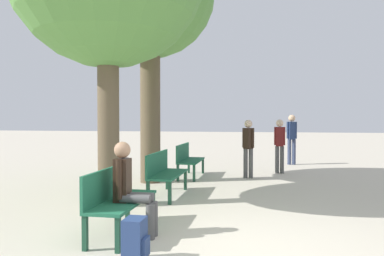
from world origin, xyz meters
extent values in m
plane|color=beige|center=(0.00, 0.00, 0.00)|extent=(80.00, 80.00, 0.00)
cube|color=#1E6042|center=(-1.51, 0.58, 0.45)|extent=(0.51, 1.53, 0.04)
cube|color=#1E6042|center=(-1.74, 0.58, 0.68)|extent=(0.04, 1.53, 0.43)
cube|color=#19422D|center=(-1.30, -0.14, 0.21)|extent=(0.06, 0.06, 0.43)
cube|color=#19422D|center=(-1.30, 1.30, 0.21)|extent=(0.06, 0.06, 0.43)
cube|color=#19422D|center=(-1.71, -0.14, 0.21)|extent=(0.06, 0.06, 0.43)
cube|color=#19422D|center=(-1.71, 1.30, 0.21)|extent=(0.06, 0.06, 0.43)
cube|color=#1E6042|center=(-1.51, 3.11, 0.45)|extent=(0.51, 1.53, 0.04)
cube|color=#1E6042|center=(-1.74, 3.11, 0.68)|extent=(0.04, 1.53, 0.43)
cube|color=#19422D|center=(-1.30, 2.39, 0.21)|extent=(0.06, 0.06, 0.43)
cube|color=#19422D|center=(-1.30, 3.83, 0.21)|extent=(0.06, 0.06, 0.43)
cube|color=#19422D|center=(-1.71, 2.39, 0.21)|extent=(0.06, 0.06, 0.43)
cube|color=#19422D|center=(-1.71, 3.83, 0.21)|extent=(0.06, 0.06, 0.43)
cube|color=#1E6042|center=(-1.51, 5.64, 0.45)|extent=(0.51, 1.53, 0.04)
cube|color=#1E6042|center=(-1.74, 5.64, 0.68)|extent=(0.04, 1.53, 0.43)
cube|color=#19422D|center=(-1.30, 4.92, 0.21)|extent=(0.06, 0.06, 0.43)
cube|color=#19422D|center=(-1.30, 6.36, 0.21)|extent=(0.06, 0.06, 0.43)
cube|color=#19422D|center=(-1.71, 4.92, 0.21)|extent=(0.06, 0.06, 0.43)
cube|color=#19422D|center=(-1.71, 6.36, 0.21)|extent=(0.06, 0.06, 0.43)
cylinder|color=brown|center=(-2.36, 2.09, 1.65)|extent=(0.39, 0.39, 3.30)
cylinder|color=brown|center=(-2.36, 4.68, 1.91)|extent=(0.50, 0.50, 3.82)
cylinder|color=#4C4C4C|center=(-1.27, 0.41, 0.53)|extent=(0.41, 0.12, 0.12)
cylinder|color=#4C4C4C|center=(-1.07, 0.41, 0.23)|extent=(0.12, 0.12, 0.47)
cylinder|color=#4C4C4C|center=(-1.27, 0.56, 0.53)|extent=(0.41, 0.12, 0.12)
cylinder|color=#4C4C4C|center=(-1.07, 0.56, 0.23)|extent=(0.12, 0.12, 0.47)
cube|color=black|center=(-1.48, 0.49, 0.76)|extent=(0.19, 0.22, 0.58)
cylinder|color=black|center=(-1.48, 0.36, 0.79)|extent=(0.09, 0.09, 0.52)
cylinder|color=black|center=(-1.48, 0.61, 0.79)|extent=(0.09, 0.09, 0.52)
sphere|color=#A37A5B|center=(-1.48, 0.49, 1.16)|extent=(0.22, 0.22, 0.22)
cube|color=navy|center=(-1.01, -0.36, 0.24)|extent=(0.22, 0.28, 0.48)
cube|color=navy|center=(-0.89, -0.36, 0.17)|extent=(0.04, 0.20, 0.21)
cylinder|color=#4C4C4C|center=(-0.05, 5.77, 0.39)|extent=(0.11, 0.11, 0.78)
cylinder|color=#4C4C4C|center=(0.09, 5.77, 0.39)|extent=(0.11, 0.11, 0.78)
cube|color=black|center=(0.02, 5.77, 1.06)|extent=(0.27, 0.28, 0.55)
cylinder|color=black|center=(-0.10, 5.77, 1.07)|extent=(0.08, 0.08, 0.53)
cylinder|color=black|center=(0.13, 5.77, 1.07)|extent=(0.08, 0.08, 0.53)
sphere|color=beige|center=(0.02, 5.77, 1.45)|extent=(0.21, 0.21, 0.21)
cylinder|color=#384260|center=(1.31, 8.98, 0.43)|extent=(0.13, 0.13, 0.86)
cylinder|color=#384260|center=(1.46, 8.98, 0.43)|extent=(0.13, 0.13, 0.86)
cube|color=navy|center=(1.39, 8.98, 1.17)|extent=(0.25, 0.28, 0.61)
cylinder|color=navy|center=(1.26, 8.98, 1.19)|extent=(0.09, 0.09, 0.58)
cylinder|color=navy|center=(1.51, 8.98, 1.19)|extent=(0.09, 0.09, 0.58)
sphere|color=tan|center=(1.39, 8.98, 1.60)|extent=(0.23, 0.23, 0.23)
cylinder|color=#4C4C4C|center=(0.81, 6.82, 0.39)|extent=(0.11, 0.11, 0.79)
cylinder|color=#4C4C4C|center=(0.95, 6.82, 0.39)|extent=(0.11, 0.11, 0.79)
cube|color=maroon|center=(0.88, 6.82, 1.06)|extent=(0.22, 0.18, 0.56)
cylinder|color=maroon|center=(0.76, 6.82, 1.08)|extent=(0.08, 0.08, 0.53)
cylinder|color=maroon|center=(1.00, 6.82, 1.08)|extent=(0.08, 0.08, 0.53)
sphere|color=beige|center=(0.88, 6.82, 1.46)|extent=(0.21, 0.21, 0.21)
camera|label=1|loc=(0.36, -4.28, 1.59)|focal=35.00mm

